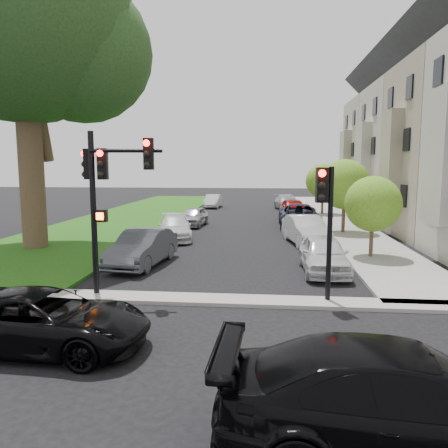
# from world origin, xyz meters

# --- Properties ---
(ground) EXTENTS (140.00, 140.00, 0.00)m
(ground) POSITION_xyz_m (0.00, 0.00, 0.00)
(ground) COLOR black
(ground) RESTS_ON ground
(grass_strip) EXTENTS (8.00, 44.00, 0.12)m
(grass_strip) POSITION_xyz_m (-9.00, 24.00, 0.06)
(grass_strip) COLOR #2E6115
(grass_strip) RESTS_ON ground
(sidewalk_right) EXTENTS (3.50, 44.00, 0.12)m
(sidewalk_right) POSITION_xyz_m (6.75, 24.00, 0.06)
(sidewalk_right) COLOR gray
(sidewalk_right) RESTS_ON ground
(sidewalk_cross) EXTENTS (60.00, 1.00, 0.12)m
(sidewalk_cross) POSITION_xyz_m (0.00, 2.00, 0.06)
(sidewalk_cross) COLOR gray
(sidewalk_cross) RESTS_ON ground
(house_c) EXTENTS (7.70, 7.55, 15.97)m
(house_c) POSITION_xyz_m (12.45, 23.00, 6.93)
(house_c) COLOR #BDB6A7
(house_c) RESTS_ON ground
(house_d) EXTENTS (7.70, 7.55, 15.97)m
(house_d) POSITION_xyz_m (12.45, 30.50, 6.93)
(house_d) COLOR gray
(house_d) RESTS_ON ground
(eucalyptus) EXTENTS (11.57, 10.50, 16.39)m
(eucalyptus) POSITION_xyz_m (-9.96, 9.58, 11.19)
(eucalyptus) COLOR #452E21
(eucalyptus) RESTS_ON ground
(small_tree_a) EXTENTS (2.46, 2.46, 3.69)m
(small_tree_a) POSITION_xyz_m (6.20, 8.84, 2.45)
(small_tree_a) COLOR #452E21
(small_tree_a) RESTS_ON ground
(small_tree_b) EXTENTS (3.01, 3.01, 4.52)m
(small_tree_b) POSITION_xyz_m (6.20, 16.06, 3.01)
(small_tree_b) COLOR #452E21
(small_tree_b) RESTS_ON ground
(small_tree_c) EXTENTS (2.87, 2.87, 4.30)m
(small_tree_c) POSITION_xyz_m (6.20, 26.29, 2.86)
(small_tree_c) COLOR #452E21
(small_tree_c) RESTS_ON ground
(traffic_signal_main) EXTENTS (2.53, 0.66, 5.17)m
(traffic_signal_main) POSITION_xyz_m (-3.39, 2.23, 3.57)
(traffic_signal_main) COLOR black
(traffic_signal_main) RESTS_ON ground
(traffic_signal_secondary) EXTENTS (0.53, 0.43, 4.11)m
(traffic_signal_secondary) POSITION_xyz_m (3.28, 2.19, 2.86)
(traffic_signal_secondary) COLOR black
(traffic_signal_secondary) RESTS_ON ground
(car_cross_near) EXTENTS (4.90, 2.39, 1.34)m
(car_cross_near) POSITION_xyz_m (-3.44, -1.79, 0.67)
(car_cross_near) COLOR black
(car_cross_near) RESTS_ON ground
(car_cross_far) EXTENTS (5.60, 2.43, 1.60)m
(car_cross_far) POSITION_xyz_m (3.58, -4.80, 0.80)
(car_cross_far) COLOR black
(car_cross_far) RESTS_ON ground
(car_parked_0) EXTENTS (1.74, 4.21, 1.43)m
(car_parked_0) POSITION_xyz_m (3.78, 6.09, 0.71)
(car_parked_0) COLOR silver
(car_parked_0) RESTS_ON ground
(car_parked_1) EXTENTS (2.43, 4.78, 1.50)m
(car_parked_1) POSITION_xyz_m (3.63, 12.32, 0.75)
(car_parked_1) COLOR silver
(car_parked_1) RESTS_ON ground
(car_parked_2) EXTENTS (2.62, 5.66, 1.57)m
(car_parked_2) POSITION_xyz_m (3.74, 18.45, 0.79)
(car_parked_2) COLOR black
(car_parked_2) RESTS_ON ground
(car_parked_3) EXTENTS (2.29, 4.72, 1.55)m
(car_parked_3) POSITION_xyz_m (3.66, 23.77, 0.78)
(car_parked_3) COLOR maroon
(car_parked_3) RESTS_ON ground
(car_parked_4) EXTENTS (2.67, 5.01, 1.38)m
(car_parked_4) POSITION_xyz_m (3.48, 30.33, 0.69)
(car_parked_4) COLOR #999BA0
(car_parked_4) RESTS_ON ground
(car_parked_5) EXTENTS (2.09, 4.69, 1.50)m
(car_parked_5) POSITION_xyz_m (-3.55, 6.56, 0.75)
(car_parked_5) COLOR #3F4247
(car_parked_5) RESTS_ON ground
(car_parked_6) EXTENTS (2.72, 4.83, 1.32)m
(car_parked_6) POSITION_xyz_m (-3.58, 13.09, 0.66)
(car_parked_6) COLOR silver
(car_parked_6) RESTS_ON ground
(car_parked_7) EXTENTS (1.83, 3.95, 1.31)m
(car_parked_7) POSITION_xyz_m (-3.46, 18.58, 0.65)
(car_parked_7) COLOR #999BA0
(car_parked_7) RESTS_ON ground
(car_parked_9) EXTENTS (1.46, 3.91, 1.28)m
(car_parked_9) POSITION_xyz_m (-3.73, 31.88, 0.64)
(car_parked_9) COLOR silver
(car_parked_9) RESTS_ON ground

